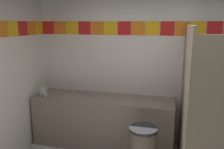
{
  "coord_description": "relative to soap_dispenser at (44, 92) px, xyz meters",
  "views": [
    {
      "loc": [
        0.2,
        -2.05,
        2.02
      ],
      "look_at": [
        -0.62,
        1.15,
        1.3
      ],
      "focal_mm": 37.6,
      "sensor_mm": 36.0,
      "label": 1
    }
  ],
  "objects": [
    {
      "name": "wall_back",
      "position": [
        1.82,
        0.51,
        0.37
      ],
      "size": [
        4.1,
        0.09,
        2.56
      ],
      "color": "silver",
      "rests_on": "ground_plane"
    },
    {
      "name": "vanity_counter",
      "position": [
        0.97,
        0.18,
        -0.49
      ],
      "size": [
        2.29,
        0.59,
        0.83
      ],
      "color": "gray",
      "rests_on": "ground_plane"
    },
    {
      "name": "faucet_left",
      "position": [
        0.39,
        0.27,
        -0.03
      ],
      "size": [
        0.04,
        0.1,
        0.14
      ],
      "color": "silver",
      "rests_on": "vanity_counter"
    },
    {
      "name": "faucet_right",
      "position": [
        1.54,
        0.27,
        -0.03
      ],
      "size": [
        0.04,
        0.1,
        0.14
      ],
      "color": "silver",
      "rests_on": "vanity_counter"
    },
    {
      "name": "soap_dispenser",
      "position": [
        0.0,
        0.0,
        0.0
      ],
      "size": [
        0.09,
        0.09,
        0.16
      ],
      "color": "#B7BABF",
      "rests_on": "vanity_counter"
    },
    {
      "name": "stall_divider",
      "position": [
        2.38,
        -0.51,
        0.09
      ],
      "size": [
        0.92,
        1.46,
        2.0
      ],
      "color": "#726651",
      "rests_on": "ground_plane"
    },
    {
      "name": "toilet",
      "position": [
        2.71,
        -0.02,
        -0.61
      ],
      "size": [
        0.39,
        0.49,
        0.74
      ],
      "color": "white",
      "rests_on": "ground_plane"
    }
  ]
}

